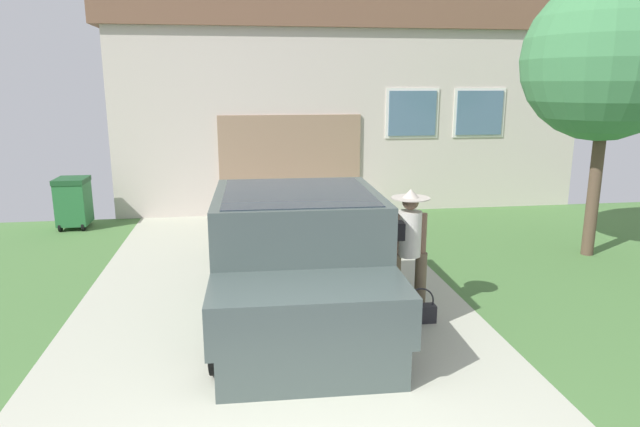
# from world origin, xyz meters

# --- Properties ---
(pickup_truck) EXTENTS (2.20, 5.31, 1.60)m
(pickup_truck) POSITION_xyz_m (0.31, 3.50, 0.72)
(pickup_truck) COLOR #424F4C
(pickup_truck) RESTS_ON ground
(person_with_hat) EXTENTS (0.48, 0.48, 1.65)m
(person_with_hat) POSITION_xyz_m (1.67, 3.05, 0.93)
(person_with_hat) COLOR brown
(person_with_hat) RESTS_ON ground
(handbag) EXTENTS (0.40, 0.15, 0.45)m
(handbag) POSITION_xyz_m (1.77, 2.83, 0.14)
(handbag) COLOR #232328
(handbag) RESTS_ON ground
(house_with_garage) EXTENTS (11.13, 6.08, 4.75)m
(house_with_garage) POSITION_xyz_m (2.21, 11.90, 2.39)
(house_with_garage) COLOR beige
(house_with_garage) RESTS_ON ground
(front_yard_tree) EXTENTS (2.72, 2.65, 4.57)m
(front_yard_tree) POSITION_xyz_m (5.60, 5.25, 3.24)
(front_yard_tree) COLOR brown
(front_yard_tree) RESTS_ON ground
(wheeled_trash_bin) EXTENTS (0.60, 0.72, 1.04)m
(wheeled_trash_bin) POSITION_xyz_m (-3.78, 8.31, 0.56)
(wheeled_trash_bin) COLOR #286B38
(wheeled_trash_bin) RESTS_ON ground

